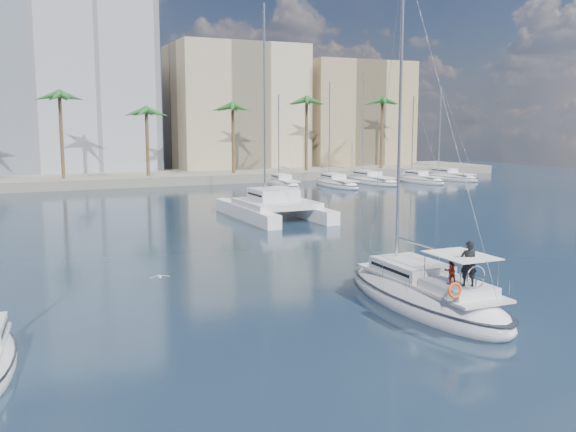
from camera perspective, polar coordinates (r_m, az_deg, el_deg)
name	(u,v)px	position (r m, az deg, el deg)	size (l,w,h in m)	color
ground	(303,296)	(30.81, 1.36, -7.11)	(160.00, 160.00, 0.00)	black
quay	(104,179)	(88.99, -16.03, 3.14)	(120.00, 14.00, 1.20)	gray
building_beige	(236,110)	(102.85, -4.66, 9.35)	(20.00, 14.00, 20.00)	#CABA91
building_tan_right	(352,117)	(109.51, 5.72, 8.75)	(18.00, 12.00, 18.00)	tan
palm_centre	(106,105)	(84.74, -15.89, 9.46)	(3.60, 3.60, 12.30)	brown
palm_right	(343,108)	(96.01, 4.89, 9.58)	(3.60, 3.60, 12.30)	brown
main_sloop	(424,295)	(29.60, 12.03, -6.90)	(3.73, 11.19, 16.53)	white
catamaran	(274,204)	(55.41, -1.25, 1.06)	(6.31, 12.60, 18.29)	white
seagull	(160,277)	(32.11, -11.33, -5.31)	(0.98, 0.42, 0.18)	silver
moored_yacht_a	(284,187)	(81.16, -0.38, 2.57)	(2.72, 9.35, 11.90)	white
moored_yacht_b	(337,187)	(82.26, 4.33, 2.62)	(3.14, 10.78, 13.72)	white
moored_yacht_c	(372,183)	(87.26, 7.45, 2.91)	(3.55, 12.21, 15.54)	white
moored_yacht_d	(420,183)	(89.23, 11.68, 2.92)	(2.72, 9.35, 11.90)	white
moored_yacht_e	(449,180)	(94.75, 14.15, 3.15)	(3.14, 10.78, 13.72)	white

